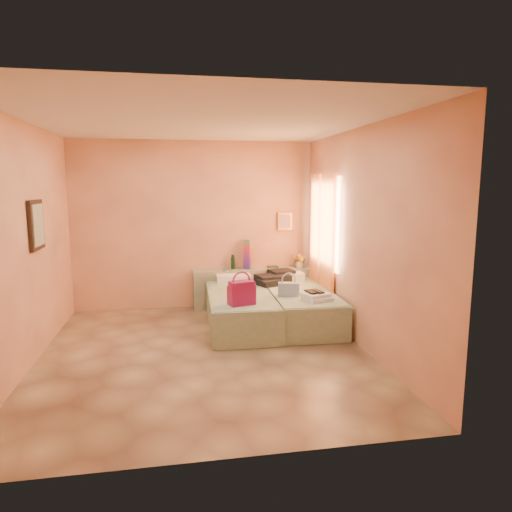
{
  "coord_description": "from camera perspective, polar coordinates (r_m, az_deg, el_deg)",
  "views": [
    {
      "loc": [
        -0.33,
        -5.45,
        2.08
      ],
      "look_at": [
        0.8,
        0.85,
        1.08
      ],
      "focal_mm": 32.0,
      "sensor_mm": 36.0,
      "label": 1
    }
  ],
  "objects": [
    {
      "name": "khaki_garment",
      "position": [
        7.03,
        -1.87,
        -3.85
      ],
      "size": [
        0.36,
        0.31,
        0.05
      ],
      "primitive_type": "cube",
      "rotation": [
        0.0,
        0.0,
        -0.18
      ],
      "color": "tan",
      "rests_on": "bed_left"
    },
    {
      "name": "ground",
      "position": [
        5.84,
        -6.39,
        -12.0
      ],
      "size": [
        4.5,
        4.5,
        0.0
      ],
      "primitive_type": "plane",
      "color": "tan",
      "rests_on": "ground"
    },
    {
      "name": "water_bottle",
      "position": [
        7.78,
        -2.91,
        -0.78
      ],
      "size": [
        0.07,
        0.07,
        0.24
      ],
      "primitive_type": "cylinder",
      "rotation": [
        0.0,
        0.0,
        -0.03
      ],
      "color": "#153922",
      "rests_on": "headboard_ledge"
    },
    {
      "name": "sandal_pair",
      "position": [
        6.39,
        7.29,
        -4.45
      ],
      "size": [
        0.21,
        0.25,
        0.02
      ],
      "primitive_type": "cube",
      "rotation": [
        0.0,
        0.0,
        0.16
      ],
      "color": "black",
      "rests_on": "towel_stack"
    },
    {
      "name": "room_walls",
      "position": [
        6.05,
        -5.09,
        6.11
      ],
      "size": [
        4.02,
        4.51,
        2.81
      ],
      "color": "#FEBC87",
      "rests_on": "ground"
    },
    {
      "name": "green_book",
      "position": [
        7.93,
        2.13,
        -1.37
      ],
      "size": [
        0.17,
        0.13,
        0.03
      ],
      "primitive_type": "cube",
      "rotation": [
        0.0,
        0.0,
        0.02
      ],
      "color": "#213F2B",
      "rests_on": "headboard_ledge"
    },
    {
      "name": "flower_vase",
      "position": [
        7.93,
        5.44,
        -0.46
      ],
      "size": [
        0.24,
        0.24,
        0.28
      ],
      "primitive_type": "cube",
      "rotation": [
        0.0,
        0.0,
        -0.13
      ],
      "color": "beige",
      "rests_on": "headboard_ledge"
    },
    {
      "name": "magenta_handbag",
      "position": [
        6.07,
        -1.83,
        -4.61
      ],
      "size": [
        0.38,
        0.28,
        0.32
      ],
      "primitive_type": "cube",
      "rotation": [
        0.0,
        0.0,
        0.28
      ],
      "color": "#9E134E",
      "rests_on": "bed_left"
    },
    {
      "name": "towel_stack",
      "position": [
        6.36,
        7.68,
        -5.08
      ],
      "size": [
        0.43,
        0.4,
        0.1
      ],
      "primitive_type": "cube",
      "rotation": [
        0.0,
        0.0,
        0.33
      ],
      "color": "white",
      "rests_on": "bed_right"
    },
    {
      "name": "rainbow_box",
      "position": [
        7.78,
        -1.1,
        0.21
      ],
      "size": [
        0.15,
        0.15,
        0.5
      ],
      "primitive_type": "cube",
      "rotation": [
        0.0,
        0.0,
        -0.43
      ],
      "color": "#9E134E",
      "rests_on": "headboard_ledge"
    },
    {
      "name": "headboard_ledge",
      "position": [
        7.86,
        -0.34,
        -3.98
      ],
      "size": [
        2.05,
        0.3,
        0.65
      ],
      "primitive_type": "cube",
      "color": "#959D81",
      "rests_on": "ground"
    },
    {
      "name": "bed_right",
      "position": [
        7.0,
        5.41,
        -6.28
      ],
      "size": [
        0.96,
        2.03,
        0.5
      ],
      "primitive_type": "cube",
      "rotation": [
        0.0,
        0.0,
        -0.03
      ],
      "color": "#A2BA96",
      "rests_on": "ground"
    },
    {
      "name": "blue_handbag",
      "position": [
        6.56,
        4.11,
        -4.17
      ],
      "size": [
        0.32,
        0.2,
        0.19
      ],
      "primitive_type": "cube",
      "rotation": [
        0.0,
        0.0,
        -0.25
      ],
      "color": "#3E5F95",
      "rests_on": "bed_right"
    },
    {
      "name": "clothes_pile",
      "position": [
        7.43,
        2.46,
        -2.7
      ],
      "size": [
        0.69,
        0.69,
        0.17
      ],
      "primitive_type": "cube",
      "rotation": [
        0.0,
        0.0,
        0.25
      ],
      "color": "black",
      "rests_on": "bed_right"
    },
    {
      "name": "small_dish",
      "position": [
        7.66,
        -3.76,
        -1.75
      ],
      "size": [
        0.11,
        0.11,
        0.03
      ],
      "primitive_type": "cylinder",
      "rotation": [
        0.0,
        0.0,
        0.09
      ],
      "color": "#4F916A",
      "rests_on": "headboard_ledge"
    },
    {
      "name": "bed_left",
      "position": [
        6.82,
        -1.95,
        -6.66
      ],
      "size": [
        0.96,
        2.03,
        0.5
      ],
      "primitive_type": "cube",
      "rotation": [
        0.0,
        0.0,
        -0.03
      ],
      "color": "#A2BA96",
      "rests_on": "ground"
    }
  ]
}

